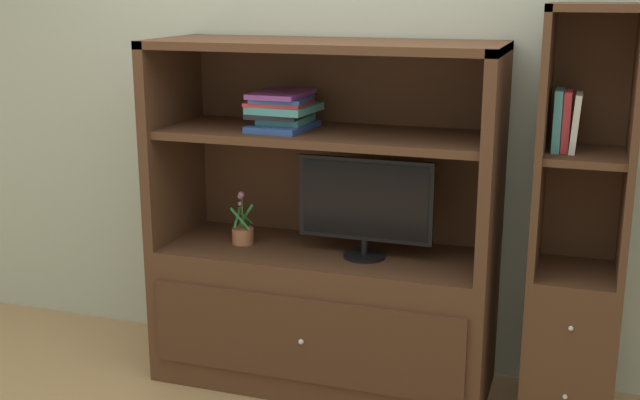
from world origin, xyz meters
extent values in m
cube|color=#ADB29E|center=(0.00, 0.75, 1.40)|extent=(6.00, 0.10, 2.80)
cube|color=#4C2D1C|center=(0.00, 0.40, 0.32)|extent=(1.54, 0.56, 0.64)
cube|color=#462A19|center=(0.00, 0.11, 0.32)|extent=(1.41, 0.02, 0.38)
sphere|color=silver|center=(0.00, 0.09, 0.32)|extent=(0.02, 0.02, 0.02)
cube|color=#4C2D1C|center=(-0.74, 0.40, 1.11)|extent=(0.05, 0.56, 0.94)
cube|color=#4C2D1C|center=(0.74, 0.40, 1.11)|extent=(0.05, 0.56, 0.94)
cube|color=#4C2D1C|center=(0.00, 0.67, 1.11)|extent=(1.54, 0.02, 0.94)
cube|color=#4C2D1C|center=(0.00, 0.40, 1.56)|extent=(1.54, 0.56, 0.04)
cube|color=#4C2D1C|center=(0.00, 0.40, 1.17)|extent=(1.44, 0.51, 0.04)
cylinder|color=black|center=(0.20, 0.37, 0.64)|extent=(0.19, 0.19, 0.01)
cylinder|color=black|center=(0.20, 0.37, 0.68)|extent=(0.03, 0.03, 0.07)
cube|color=black|center=(0.20, 0.37, 0.90)|extent=(0.61, 0.02, 0.37)
cube|color=black|center=(0.20, 0.35, 0.90)|extent=(0.56, 0.00, 0.33)
cylinder|color=#B26642|center=(-0.39, 0.38, 0.68)|extent=(0.10, 0.10, 0.07)
cylinder|color=#3D6B33|center=(-0.39, 0.38, 0.80)|extent=(0.01, 0.01, 0.17)
cube|color=#2D7A38|center=(-0.37, 0.37, 0.76)|extent=(0.03, 0.09, 0.08)
cube|color=#2D7A38|center=(-0.39, 0.41, 0.76)|extent=(0.09, 0.01, 0.13)
cube|color=#2D7A38|center=(-0.42, 0.38, 0.76)|extent=(0.02, 0.08, 0.08)
cube|color=#2D7A38|center=(-0.39, 0.36, 0.76)|extent=(0.10, 0.00, 0.11)
sphere|color=#C6729E|center=(-0.40, 0.38, 0.87)|extent=(0.03, 0.03, 0.03)
sphere|color=#C6729E|center=(-0.39, 0.37, 0.88)|extent=(0.03, 0.03, 0.03)
sphere|color=#C6729E|center=(-0.39, 0.37, 0.83)|extent=(0.02, 0.02, 0.02)
cube|color=#2D519E|center=(-0.19, 0.39, 1.20)|extent=(0.25, 0.34, 0.03)
cube|color=teal|center=(-0.18, 0.41, 1.23)|extent=(0.20, 0.24, 0.03)
cube|color=black|center=(-0.20, 0.40, 1.26)|extent=(0.24, 0.29, 0.02)
cube|color=teal|center=(-0.18, 0.39, 1.28)|extent=(0.28, 0.30, 0.03)
cube|color=red|center=(-0.20, 0.39, 1.31)|extent=(0.27, 0.28, 0.02)
cube|color=#2D519E|center=(-0.19, 0.40, 1.33)|extent=(0.25, 0.30, 0.02)
cube|color=purple|center=(-0.20, 0.41, 1.34)|extent=(0.22, 0.33, 0.02)
cube|color=#4C2D1C|center=(1.10, 0.40, 0.33)|extent=(0.37, 0.42, 0.66)
sphere|color=silver|center=(1.10, 0.18, 0.50)|extent=(0.02, 0.02, 0.02)
sphere|color=silver|center=(1.10, 0.18, 0.20)|extent=(0.02, 0.02, 0.02)
cube|color=#4C2D1C|center=(0.93, 0.40, 1.20)|extent=(0.03, 0.42, 1.08)
cube|color=#4C2D1C|center=(1.27, 0.40, 1.20)|extent=(0.03, 0.42, 1.08)
cube|color=#4C2D1C|center=(1.10, 0.60, 1.20)|extent=(0.37, 0.02, 1.08)
cube|color=#4C2D1C|center=(1.10, 0.40, 1.15)|extent=(0.31, 0.38, 0.03)
cube|color=#4C2D1C|center=(1.10, 0.40, 1.73)|extent=(0.37, 0.42, 0.03)
cube|color=teal|center=(0.99, 0.40, 1.29)|extent=(0.03, 0.16, 0.25)
cube|color=red|center=(1.02, 0.40, 1.29)|extent=(0.03, 0.13, 0.24)
cube|color=silver|center=(1.05, 0.40, 1.28)|extent=(0.04, 0.17, 0.23)
camera|label=1|loc=(1.11, -2.93, 1.79)|focal=45.42mm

